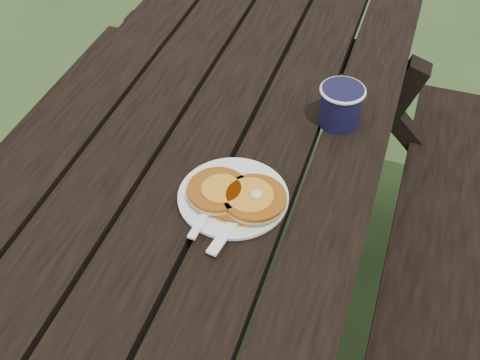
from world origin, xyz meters
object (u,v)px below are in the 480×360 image
(picnic_table, at_px, (193,286))
(plate, at_px, (233,198))
(coffee_cup, at_px, (341,103))
(pancake_stack, at_px, (237,196))

(picnic_table, bearing_deg, plate, -14.61)
(plate, bearing_deg, coffee_cup, 63.98)
(picnic_table, distance_m, pancake_stack, 0.43)
(plate, height_order, pancake_stack, pancake_stack)
(plate, relative_size, coffee_cup, 2.11)
(picnic_table, height_order, plate, plate)
(picnic_table, bearing_deg, pancake_stack, -17.73)
(picnic_table, relative_size, pancake_stack, 9.51)
(pancake_stack, distance_m, coffee_cup, 0.33)
(picnic_table, height_order, coffee_cup, coffee_cup)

